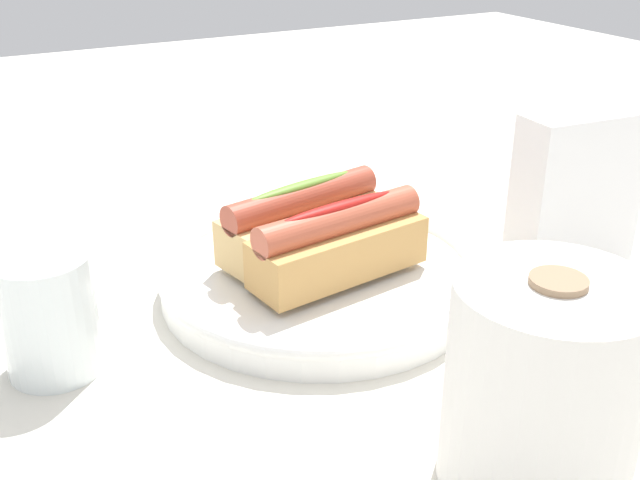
% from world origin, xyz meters
% --- Properties ---
extents(ground_plane, '(2.40, 2.40, 0.00)m').
position_xyz_m(ground_plane, '(0.00, 0.00, 0.00)').
color(ground_plane, silver).
extents(serving_bowl, '(0.27, 0.27, 0.03)m').
position_xyz_m(serving_bowl, '(-0.01, -0.02, 0.02)').
color(serving_bowl, white).
rests_on(serving_bowl, ground_plane).
extents(hotdog_front, '(0.16, 0.08, 0.06)m').
position_xyz_m(hotdog_front, '(-0.01, -0.05, 0.06)').
color(hotdog_front, '#DBB270').
rests_on(hotdog_front, serving_bowl).
extents(hotdog_back, '(0.16, 0.07, 0.06)m').
position_xyz_m(hotdog_back, '(-0.01, 0.01, 0.06)').
color(hotdog_back, tan).
rests_on(hotdog_back, serving_bowl).
extents(water_glass, '(0.07, 0.07, 0.09)m').
position_xyz_m(water_glass, '(0.21, -0.01, 0.04)').
color(water_glass, white).
rests_on(water_glass, ground_plane).
extents(paper_towel_roll, '(0.11, 0.11, 0.13)m').
position_xyz_m(paper_towel_roll, '(-0.01, 0.24, 0.07)').
color(paper_towel_roll, white).
rests_on(paper_towel_roll, ground_plane).
extents(napkin_box, '(0.11, 0.05, 0.15)m').
position_xyz_m(napkin_box, '(-0.22, 0.06, 0.07)').
color(napkin_box, white).
rests_on(napkin_box, ground_plane).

